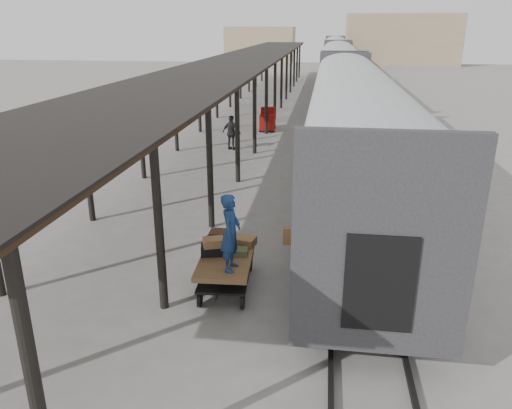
{
  "coord_description": "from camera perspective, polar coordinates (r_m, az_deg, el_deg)",
  "views": [
    {
      "loc": [
        2.15,
        -11.73,
        6.18
      ],
      "look_at": [
        0.44,
        0.61,
        1.7
      ],
      "focal_mm": 35.0,
      "sensor_mm": 36.0,
      "label": 1
    }
  ],
  "objects": [
    {
      "name": "luggage_tug",
      "position": [
        31.51,
        1.34,
        9.62
      ],
      "size": [
        1.03,
        1.59,
        1.36
      ],
      "rotation": [
        0.0,
        0.0,
        0.05
      ],
      "color": "maroon",
      "rests_on": "ground"
    },
    {
      "name": "baggage_cart",
      "position": [
        12.39,
        -3.39,
        -6.79
      ],
      "size": [
        1.37,
        2.46,
        0.86
      ],
      "rotation": [
        0.0,
        0.0,
        0.05
      ],
      "color": "brown",
      "rests_on": "ground"
    },
    {
      "name": "rails",
      "position": [
        46.15,
        9.33,
        11.9
      ],
      "size": [
        1.54,
        150.0,
        0.12
      ],
      "color": "black",
      "rests_on": "ground"
    },
    {
      "name": "building_far",
      "position": [
        90.54,
        16.2,
        17.67
      ],
      "size": [
        18.0,
        10.0,
        8.0
      ],
      "primitive_type": "cube",
      "color": "tan",
      "rests_on": "ground"
    },
    {
      "name": "ground",
      "position": [
        13.44,
        -2.24,
        -7.63
      ],
      "size": [
        160.0,
        160.0,
        0.0
      ],
      "primitive_type": "plane",
      "color": "slate",
      "rests_on": "ground"
    },
    {
      "name": "suitcase_stack",
      "position": [
        12.57,
        -3.69,
        -4.41
      ],
      "size": [
        1.33,
        1.2,
        0.44
      ],
      "rotation": [
        0.0,
        0.0,
        0.05
      ],
      "color": "#363638",
      "rests_on": "baggage_cart"
    },
    {
      "name": "pedestrian",
      "position": [
        26.35,
        -2.8,
        8.2
      ],
      "size": [
        1.14,
        0.76,
        1.81
      ],
      "primitive_type": "imported",
      "rotation": [
        0.0,
        0.0,
        2.81
      ],
      "color": "black",
      "rests_on": "ground"
    },
    {
      "name": "porter",
      "position": [
        11.3,
        -2.9,
        -3.22
      ],
      "size": [
        0.49,
        0.7,
        1.83
      ],
      "primitive_type": "imported",
      "rotation": [
        0.0,
        0.0,
        1.49
      ],
      "color": "navy",
      "rests_on": "baggage_cart"
    },
    {
      "name": "canopy",
      "position": [
        36.23,
        -0.97,
        16.33
      ],
      "size": [
        4.9,
        64.3,
        4.15
      ],
      "color": "#422B19",
      "rests_on": "ground"
    },
    {
      "name": "building_left",
      "position": [
        94.57,
        0.54,
        17.85
      ],
      "size": [
        12.0,
        8.0,
        6.0
      ],
      "primitive_type": "cube",
      "color": "tan",
      "rests_on": "ground"
    },
    {
      "name": "train",
      "position": [
        45.67,
        9.51,
        15.14
      ],
      "size": [
        3.45,
        76.01,
        4.01
      ],
      "color": "silver",
      "rests_on": "ground"
    }
  ]
}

